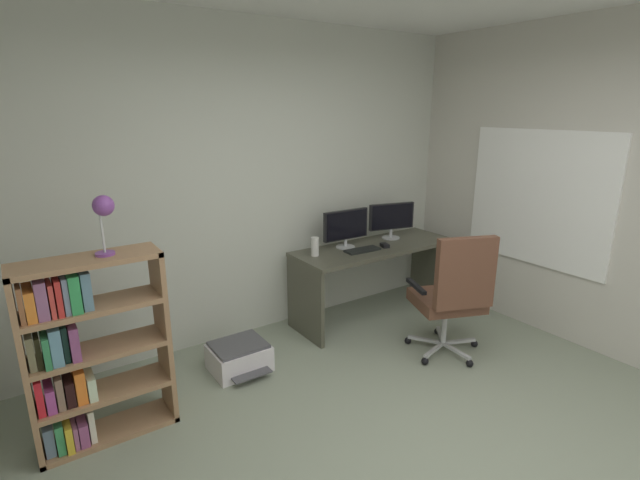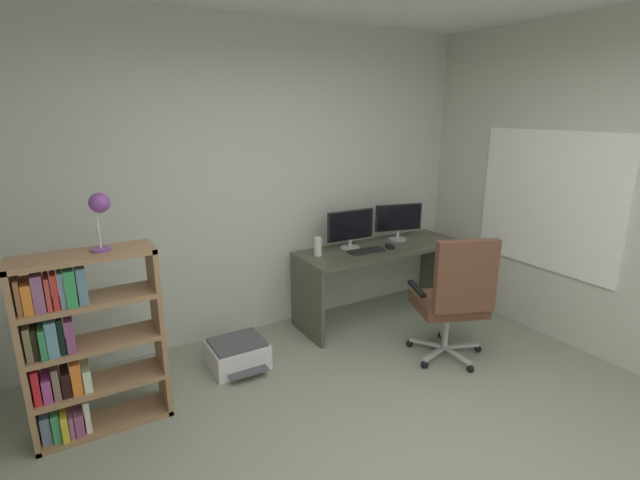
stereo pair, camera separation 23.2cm
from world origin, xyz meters
name	(u,v)px [view 1 (the left image)]	position (x,y,z in m)	size (l,w,h in m)	color
wall_back	(244,184)	(0.00, 2.38, 1.36)	(4.45, 0.10, 2.72)	beige
window_pane	(538,198)	(2.22, 0.98, 1.22)	(0.01, 1.26, 1.13)	white
window_frame	(538,198)	(2.21, 0.98, 1.22)	(0.02, 1.34, 1.21)	white
desk	(375,263)	(1.14, 1.93, 0.54)	(1.65, 0.58, 0.72)	#4A4A3B
monitor_main	(346,226)	(0.86, 2.04, 0.93)	(0.48, 0.18, 0.36)	#B2B5B7
monitor_secondary	(392,218)	(1.44, 2.04, 0.93)	(0.48, 0.18, 0.36)	#B2B5B7
keyboard	(362,250)	(0.93, 1.86, 0.73)	(0.34, 0.13, 0.02)	black
computer_mouse	(385,245)	(1.18, 1.84, 0.74)	(0.06, 0.10, 0.03)	black
desktop_speaker	(315,247)	(0.48, 1.99, 0.81)	(0.07, 0.07, 0.17)	silver
office_chair	(453,292)	(1.12, 0.95, 0.58)	(0.67, 0.67, 1.07)	#B7BABC
bookshelf	(82,353)	(-1.50, 1.53, 0.60)	(0.80, 0.28, 1.18)	#9C7450
desk_lamp	(103,211)	(-1.28, 1.53, 1.43)	(0.14, 0.12, 0.35)	#7D4194
printer	(239,357)	(-0.40, 1.75, 0.11)	(0.44, 0.45, 0.22)	silver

